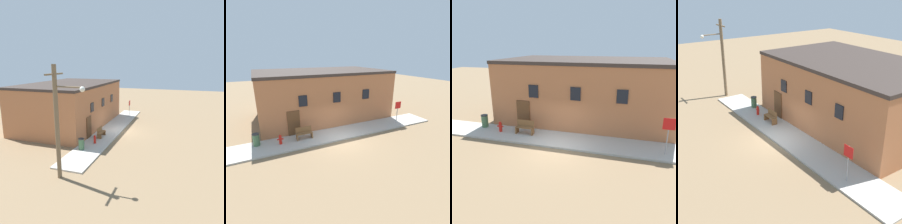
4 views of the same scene
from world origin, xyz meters
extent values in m
plane|color=#846B4C|center=(0.00, 0.00, 0.00)|extent=(80.00, 80.00, 0.00)
cube|color=#BCB7AD|center=(0.00, 1.23, 0.06)|extent=(19.71, 2.47, 0.12)
cube|color=#B26B42|center=(0.65, 6.43, 2.37)|extent=(13.00, 7.93, 4.74)
cube|color=#382D28|center=(0.65, 6.43, 4.86)|extent=(13.10, 8.03, 0.24)
cube|color=black|center=(-2.38, 2.44, 2.94)|extent=(0.70, 0.08, 0.90)
cube|color=black|center=(0.65, 2.44, 2.94)|extent=(0.70, 0.08, 0.90)
cube|color=black|center=(3.69, 2.44, 2.94)|extent=(0.70, 0.08, 0.90)
cube|color=brown|center=(-3.24, 2.44, 1.10)|extent=(1.00, 0.08, 2.20)
cylinder|color=red|center=(-4.55, 1.30, 0.42)|extent=(0.21, 0.21, 0.60)
sphere|color=red|center=(-4.55, 1.30, 0.77)|extent=(0.19, 0.19, 0.19)
cylinder|color=red|center=(-4.71, 1.30, 0.51)|extent=(0.12, 0.10, 0.10)
cylinder|color=red|center=(-4.38, 1.30, 0.51)|extent=(0.12, 0.10, 0.10)
cylinder|color=gray|center=(6.29, 0.80, 1.20)|extent=(0.06, 0.06, 2.18)
cube|color=red|center=(6.29, 0.78, 1.96)|extent=(0.66, 0.02, 0.66)
cube|color=brown|center=(-3.28, 1.37, 0.35)|extent=(0.08, 0.44, 0.46)
cube|color=brown|center=(-2.10, 1.37, 0.35)|extent=(0.08, 0.44, 0.46)
cube|color=brown|center=(-2.69, 1.37, 0.60)|extent=(1.26, 0.44, 0.04)
cube|color=brown|center=(-2.69, 1.57, 0.84)|extent=(1.26, 0.04, 0.45)
cylinder|color=#426642|center=(-6.18, 1.82, 0.56)|extent=(0.48, 0.48, 0.88)
cylinder|color=#2D2D2D|center=(-6.18, 1.82, 1.03)|extent=(0.50, 0.50, 0.06)
cylinder|color=brown|center=(-10.63, 1.18, 3.58)|extent=(0.28, 0.28, 7.15)
cylinder|color=brown|center=(-10.63, 0.29, 5.87)|extent=(0.10, 1.78, 0.10)
sphere|color=silver|center=(-10.63, -0.59, 5.77)|extent=(0.32, 0.32, 0.32)
cube|color=brown|center=(-10.63, 1.18, 6.58)|extent=(1.80, 0.10, 0.10)
camera|label=1|loc=(-21.73, -6.04, 7.22)|focal=35.00mm
camera|label=2|loc=(-5.67, -11.16, 6.52)|focal=28.00mm
camera|label=3|loc=(3.78, -11.47, 6.13)|focal=35.00mm
camera|label=4|loc=(16.30, -9.82, 10.24)|focal=50.00mm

